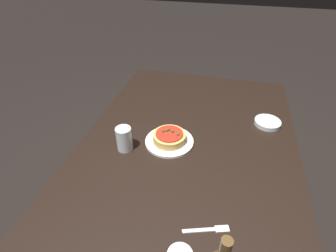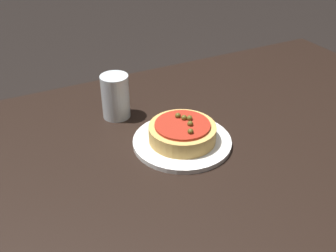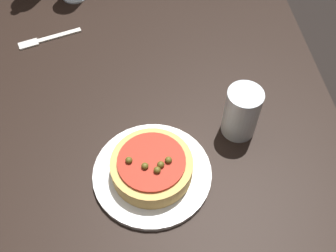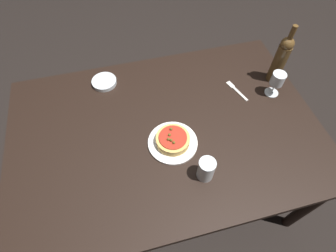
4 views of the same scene
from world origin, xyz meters
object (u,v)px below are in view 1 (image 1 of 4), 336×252
(dining_table, at_px, (187,154))
(pizza, at_px, (169,137))
(dinner_plate, at_px, (169,141))
(side_bowl, at_px, (267,123))
(water_cup, at_px, (124,139))
(fork, at_px, (209,230))

(dining_table, height_order, pizza, pizza)
(dinner_plate, height_order, side_bowl, side_bowl)
(water_cup, height_order, side_bowl, water_cup)
(fork, bearing_deg, water_cup, 124.71)
(dining_table, distance_m, side_bowl, 0.48)
(water_cup, distance_m, side_bowl, 0.78)
(side_bowl, xyz_separation_m, fork, (0.71, -0.24, -0.01))
(pizza, relative_size, water_cup, 1.36)
(pizza, height_order, water_cup, water_cup)
(pizza, height_order, side_bowl, pizza)
(dinner_plate, relative_size, fork, 1.46)
(side_bowl, distance_m, fork, 0.75)
(dining_table, height_order, fork, fork)
(side_bowl, bearing_deg, dinner_plate, -60.40)
(dining_table, bearing_deg, side_bowl, 123.76)
(side_bowl, bearing_deg, dining_table, -56.24)
(pizza, height_order, fork, pizza)
(dinner_plate, relative_size, water_cup, 2.01)
(dining_table, xyz_separation_m, water_cup, (0.11, -0.29, 0.13))
(dinner_plate, bearing_deg, pizza, -177.02)
(dining_table, bearing_deg, dinner_plate, -81.77)
(dining_table, bearing_deg, fork, 19.09)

